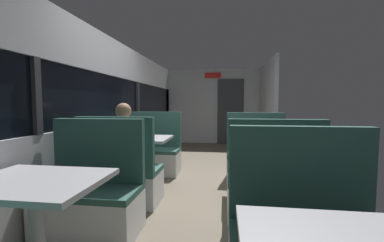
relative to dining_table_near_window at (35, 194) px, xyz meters
The scene contains 13 objects.
ground_plane 2.36m from the dining_table_near_window, 66.82° to the left, with size 3.30×9.20×0.02m, color #665B4C.
carriage_window_panel_left 2.21m from the dining_table_near_window, 104.90° to the left, with size 0.09×8.48×2.30m.
carriage_end_bulkhead 6.38m from the dining_table_near_window, 81.37° to the left, with size 2.90×0.11×2.30m.
carriage_aisle_panel_right 5.63m from the dining_table_near_window, 65.26° to the left, with size 0.08×2.40×2.30m, color #B2B2B7.
dining_table_near_window is the anchor object (origin of this frame).
bench_near_window_facing_entry 0.77m from the dining_table_near_window, 90.00° to the left, with size 0.95×0.50×1.10m.
dining_table_mid_window 2.09m from the dining_table_near_window, 90.00° to the left, with size 0.90×0.70×0.74m.
bench_mid_window_facing_end 1.43m from the dining_table_near_window, 90.00° to the left, with size 0.95×0.50×1.10m.
bench_mid_window_facing_entry 2.81m from the dining_table_near_window, 90.00° to the left, with size 0.95×0.50×1.10m.
dining_table_rear_aisle 2.60m from the dining_table_near_window, 46.59° to the left, with size 0.90×0.70×0.74m.
bench_rear_aisle_facing_end 2.17m from the dining_table_near_window, 33.67° to the left, with size 0.95×0.50×1.10m.
bench_rear_aisle_facing_entry 3.16m from the dining_table_near_window, 55.37° to the left, with size 0.95×0.50×1.10m.
seated_passenger 1.47m from the dining_table_near_window, 90.00° to the left, with size 0.47×0.55×1.26m.
Camera 1 is at (0.39, -3.58, 1.25)m, focal length 23.10 mm.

